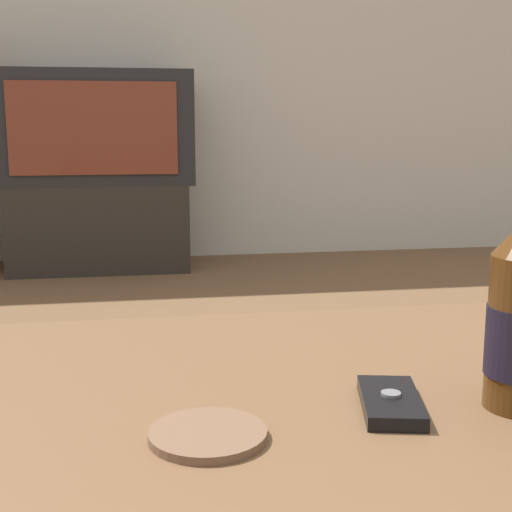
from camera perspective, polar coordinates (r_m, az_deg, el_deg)
coffee_table at (r=0.74m, az=-0.76°, el=-15.59°), size 1.26×0.65×0.41m
tv_stand at (r=3.45m, az=-12.39°, el=2.32°), size 0.82×0.39×0.40m
television at (r=3.41m, az=-12.70°, el=9.96°), size 0.88×0.40×0.51m
cell_phone at (r=0.71m, az=10.72°, el=-11.41°), size 0.08×0.12×0.02m
coaster at (r=0.64m, az=-3.87°, el=-14.06°), size 0.10×0.10×0.01m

